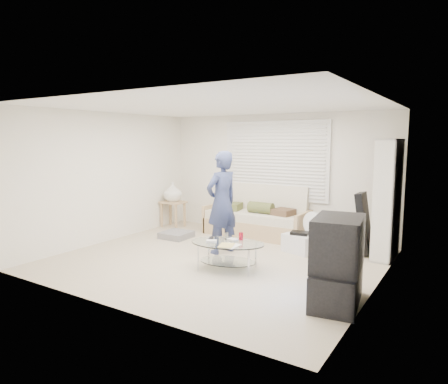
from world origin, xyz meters
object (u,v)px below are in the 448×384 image
Objects in this scene: futon_sofa at (257,219)px; tv_unit at (337,262)px; bookshelf at (387,199)px; coffee_table at (227,248)px.

futon_sofa is 2.01× the size of tv_unit.
tv_unit is (-0.13, -2.33, -0.48)m from bookshelf.
futon_sofa is 1.67× the size of coffee_table.
bookshelf reaches higher than coffee_table.
bookshelf reaches higher than tv_unit.
tv_unit is 1.85m from coffee_table.
tv_unit reaches higher than futon_sofa.
bookshelf is at bearing 86.93° from tv_unit.
futon_sofa is at bearing 174.21° from bookshelf.
bookshelf is 1.56× the size of coffee_table.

